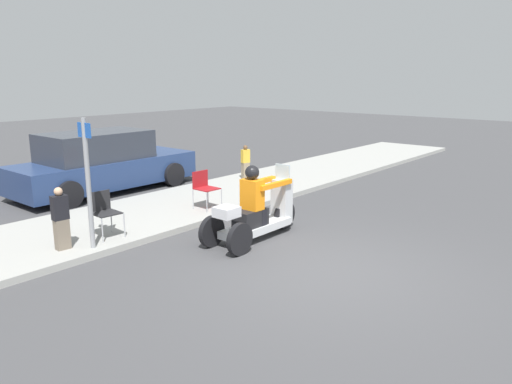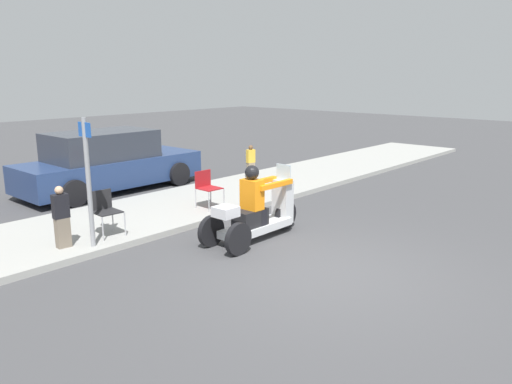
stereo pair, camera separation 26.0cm
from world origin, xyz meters
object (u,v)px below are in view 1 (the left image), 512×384
motorcycle_trike (256,213)px  spectator_mid_group (61,220)px  folding_chair_curbside (103,209)px  parked_car_lot_center (102,164)px  spectator_near_curb (245,163)px  street_sign (88,179)px  folding_chair_set_back (204,186)px

motorcycle_trike → spectator_mid_group: (-2.78, 1.93, 0.13)m
folding_chair_curbside → motorcycle_trike: bearing=-46.2°
spectator_mid_group → parked_car_lot_center: 4.88m
spectator_near_curb → folding_chair_curbside: spectator_near_curb is taller
spectator_near_curb → motorcycle_trike: bearing=-136.4°
parked_car_lot_center → street_sign: (-2.84, -4.01, 0.58)m
spectator_mid_group → street_sign: (0.36, -0.33, 0.68)m
spectator_mid_group → spectator_near_curb: bearing=13.4°
folding_chair_curbside → street_sign: (-0.49, -0.40, 0.69)m
spectator_mid_group → folding_chair_curbside: bearing=4.8°
parked_car_lot_center → spectator_mid_group: bearing=-131.0°
parked_car_lot_center → spectator_near_curb: bearing=-33.9°
street_sign → parked_car_lot_center: bearing=54.7°
motorcycle_trike → spectator_near_curb: (3.63, 3.46, 0.08)m
spectator_mid_group → street_sign: street_sign is taller
folding_chair_curbside → parked_car_lot_center: 4.30m
motorcycle_trike → folding_chair_set_back: motorcycle_trike is taller
parked_car_lot_center → street_sign: size_ratio=2.18×
parked_car_lot_center → motorcycle_trike: bearing=-94.3°
parked_car_lot_center → folding_chair_set_back: bearing=-86.6°
motorcycle_trike → spectator_near_curb: motorcycle_trike is taller
motorcycle_trike → spectator_mid_group: motorcycle_trike is taller
spectator_near_curb → folding_chair_set_back: (-2.99, -1.42, 0.04)m
parked_car_lot_center → folding_chair_curbside: bearing=-123.0°
folding_chair_set_back → folding_chair_curbside: same height
spectator_mid_group → street_sign: 0.84m
folding_chair_set_back → street_sign: bearing=-171.9°
motorcycle_trike → parked_car_lot_center: bearing=85.7°
parked_car_lot_center → street_sign: street_sign is taller
spectator_mid_group → folding_chair_set_back: 3.42m
folding_chair_curbside → street_sign: bearing=-140.8°
folding_chair_set_back → spectator_near_curb: bearing=25.4°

